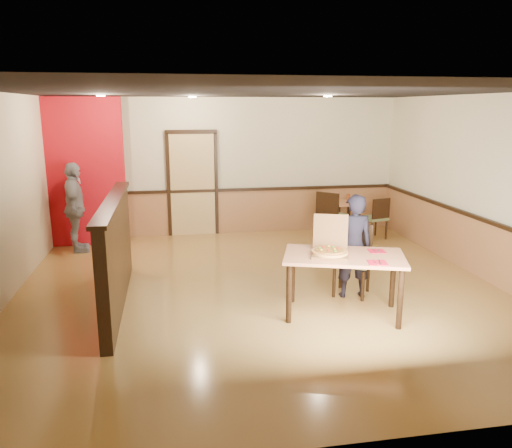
{
  "coord_description": "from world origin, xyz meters",
  "views": [
    {
      "loc": [
        -1.27,
        -6.76,
        2.6
      ],
      "look_at": [
        -0.08,
        0.0,
        0.99
      ],
      "focal_mm": 35.0,
      "sensor_mm": 36.0,
      "label": 1
    }
  ],
  "objects_px": {
    "side_chair_right": "(377,216)",
    "side_table": "(344,210)",
    "main_table": "(344,263)",
    "pizza_box": "(330,250)",
    "passerby": "(75,208)",
    "diner_chair": "(353,257)",
    "condiment": "(349,198)",
    "diner": "(353,246)",
    "side_chair_left": "(330,214)"
  },
  "relations": [
    {
      "from": "diner_chair",
      "to": "pizza_box",
      "type": "height_order",
      "value": "pizza_box"
    },
    {
      "from": "side_table",
      "to": "condiment",
      "type": "xyz_separation_m",
      "value": [
        0.09,
        0.02,
        0.25
      ]
    },
    {
      "from": "main_table",
      "to": "pizza_box",
      "type": "xyz_separation_m",
      "value": [
        -0.17,
        0.05,
        0.17
      ]
    },
    {
      "from": "main_table",
      "to": "pizza_box",
      "type": "relative_size",
      "value": 2.64
    },
    {
      "from": "passerby",
      "to": "condiment",
      "type": "bearing_deg",
      "value": -92.2
    },
    {
      "from": "side_table",
      "to": "diner",
      "type": "bearing_deg",
      "value": -107.91
    },
    {
      "from": "diner_chair",
      "to": "diner",
      "type": "distance_m",
      "value": 0.25
    },
    {
      "from": "passerby",
      "to": "side_table",
      "type": "bearing_deg",
      "value": -92.27
    },
    {
      "from": "diner",
      "to": "pizza_box",
      "type": "bearing_deg",
      "value": 51.12
    },
    {
      "from": "side_table",
      "to": "pizza_box",
      "type": "bearing_deg",
      "value": -112.18
    },
    {
      "from": "main_table",
      "to": "side_table",
      "type": "height_order",
      "value": "main_table"
    },
    {
      "from": "side_chair_left",
      "to": "passerby",
      "type": "height_order",
      "value": "passerby"
    },
    {
      "from": "side_chair_left",
      "to": "passerby",
      "type": "relative_size",
      "value": 0.61
    },
    {
      "from": "side_chair_right",
      "to": "passerby",
      "type": "xyz_separation_m",
      "value": [
        -5.77,
        0.1,
        0.36
      ]
    },
    {
      "from": "side_chair_left",
      "to": "passerby",
      "type": "distance_m",
      "value": 4.82
    },
    {
      "from": "side_chair_right",
      "to": "diner",
      "type": "distance_m",
      "value": 3.34
    },
    {
      "from": "pizza_box",
      "to": "condiment",
      "type": "bearing_deg",
      "value": 85.42
    },
    {
      "from": "pizza_box",
      "to": "side_chair_left",
      "type": "bearing_deg",
      "value": 90.2
    },
    {
      "from": "condiment",
      "to": "main_table",
      "type": "bearing_deg",
      "value": -110.93
    },
    {
      "from": "side_chair_left",
      "to": "diner_chair",
      "type": "bearing_deg",
      "value": 121.71
    },
    {
      "from": "side_chair_right",
      "to": "condiment",
      "type": "relative_size",
      "value": 5.35
    },
    {
      "from": "side_chair_right",
      "to": "main_table",
      "type": "bearing_deg",
      "value": 46.78
    },
    {
      "from": "diner_chair",
      "to": "side_chair_left",
      "type": "distance_m",
      "value": 2.84
    },
    {
      "from": "condiment",
      "to": "side_table",
      "type": "bearing_deg",
      "value": -170.48
    },
    {
      "from": "side_chair_left",
      "to": "condiment",
      "type": "distance_m",
      "value": 0.88
    },
    {
      "from": "main_table",
      "to": "diner_chair",
      "type": "relative_size",
      "value": 1.7
    },
    {
      "from": "side_table",
      "to": "side_chair_left",
      "type": "bearing_deg",
      "value": -129.68
    },
    {
      "from": "side_table",
      "to": "diner",
      "type": "height_order",
      "value": "diner"
    },
    {
      "from": "main_table",
      "to": "condiment",
      "type": "xyz_separation_m",
      "value": [
        1.58,
        4.12,
        0.06
      ]
    },
    {
      "from": "side_chair_right",
      "to": "pizza_box",
      "type": "height_order",
      "value": "pizza_box"
    },
    {
      "from": "side_chair_right",
      "to": "side_table",
      "type": "height_order",
      "value": "side_chair_right"
    },
    {
      "from": "side_table",
      "to": "passerby",
      "type": "relative_size",
      "value": 0.41
    },
    {
      "from": "side_chair_left",
      "to": "pizza_box",
      "type": "distance_m",
      "value": 3.65
    },
    {
      "from": "side_chair_left",
      "to": "pizza_box",
      "type": "bearing_deg",
      "value": 114.92
    },
    {
      "from": "side_table",
      "to": "passerby",
      "type": "height_order",
      "value": "passerby"
    },
    {
      "from": "side_chair_right",
      "to": "side_table",
      "type": "relative_size",
      "value": 1.25
    },
    {
      "from": "side_chair_right",
      "to": "pizza_box",
      "type": "bearing_deg",
      "value": 44.3
    },
    {
      "from": "side_table",
      "to": "side_chair_right",
      "type": "bearing_deg",
      "value": -52.72
    },
    {
      "from": "side_table",
      "to": "pizza_box",
      "type": "height_order",
      "value": "pizza_box"
    },
    {
      "from": "diner_chair",
      "to": "side_table",
      "type": "distance_m",
      "value": 3.55
    },
    {
      "from": "side_chair_left",
      "to": "condiment",
      "type": "height_order",
      "value": "side_chair_left"
    },
    {
      "from": "main_table",
      "to": "condiment",
      "type": "distance_m",
      "value": 4.41
    },
    {
      "from": "diner_chair",
      "to": "diner",
      "type": "relative_size",
      "value": 0.67
    },
    {
      "from": "main_table",
      "to": "diner",
      "type": "height_order",
      "value": "diner"
    },
    {
      "from": "diner_chair",
      "to": "diner",
      "type": "height_order",
      "value": "diner"
    },
    {
      "from": "diner",
      "to": "condiment",
      "type": "bearing_deg",
      "value": -103.96
    },
    {
      "from": "diner",
      "to": "condiment",
      "type": "relative_size",
      "value": 9.18
    },
    {
      "from": "passerby",
      "to": "condiment",
      "type": "distance_m",
      "value": 5.43
    },
    {
      "from": "pizza_box",
      "to": "diner",
      "type": "bearing_deg",
      "value": 64.52
    },
    {
      "from": "diner_chair",
      "to": "condiment",
      "type": "relative_size",
      "value": 6.17
    }
  ]
}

